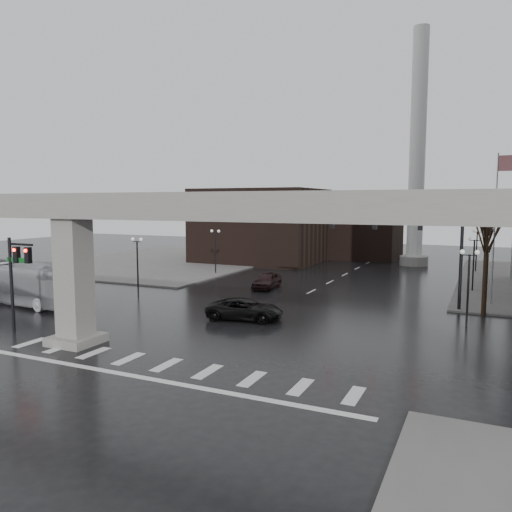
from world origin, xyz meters
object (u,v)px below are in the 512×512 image
(signal_mast_arm, at_px, (409,233))
(far_car, at_px, (267,281))
(pickup_truck, at_px, (245,309))
(city_bus, at_px, (27,284))

(signal_mast_arm, bearing_deg, far_car, 167.37)
(signal_mast_arm, bearing_deg, pickup_truck, -136.08)
(signal_mast_arm, distance_m, pickup_truck, 14.40)
(far_car, bearing_deg, pickup_truck, -76.01)
(far_car, bearing_deg, city_bus, -136.62)
(signal_mast_arm, relative_size, pickup_truck, 2.26)
(signal_mast_arm, height_order, pickup_truck, signal_mast_arm)
(city_bus, relative_size, far_car, 2.73)
(signal_mast_arm, distance_m, city_bus, 30.63)
(pickup_truck, bearing_deg, far_car, 5.76)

